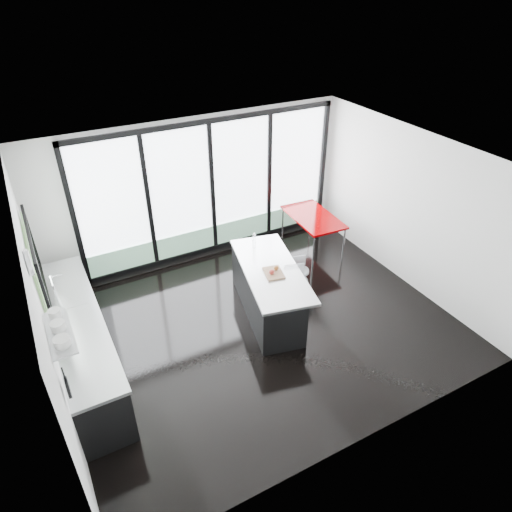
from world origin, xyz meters
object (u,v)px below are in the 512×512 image
island (267,290)px  bar_stool_near (295,297)px  bar_stool_far (298,285)px  red_table (312,232)px

island → bar_stool_near: (0.40, -0.28, -0.09)m
island → bar_stool_far: size_ratio=3.56×
bar_stool_far → red_table: bearing=63.9°
red_table → bar_stool_near: bearing=-131.4°
bar_stool_far → red_table: red_table is taller
island → red_table: (1.83, 1.35, -0.07)m
island → bar_stool_near: 0.49m
red_table → island: bearing=-143.6°
bar_stool_near → bar_stool_far: 0.39m
island → bar_stool_far: 0.65m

